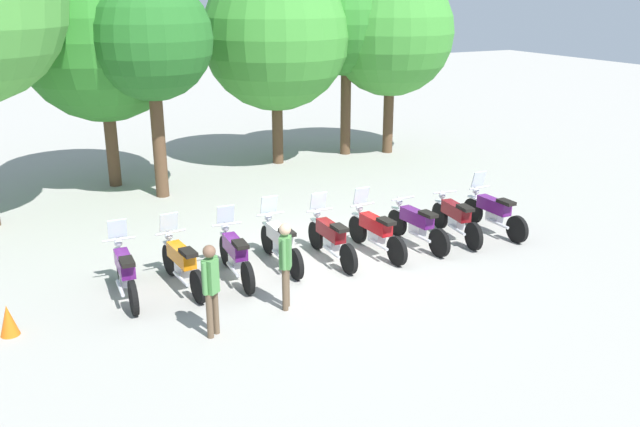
{
  "coord_description": "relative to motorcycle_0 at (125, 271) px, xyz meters",
  "views": [
    {
      "loc": [
        -6.15,
        -12.03,
        5.56
      ],
      "look_at": [
        0.0,
        0.5,
        0.9
      ],
      "focal_mm": 37.66,
      "sensor_mm": 36.0,
      "label": 1
    }
  ],
  "objects": [
    {
      "name": "person_0",
      "position": [
        2.53,
        -1.8,
        0.44
      ],
      "size": [
        0.3,
        0.38,
        1.65
      ],
      "rotation": [
        0.0,
        0.0,
        2.57
      ],
      "color": "brown",
      "rests_on": "ground_plane"
    },
    {
      "name": "person_1",
      "position": [
        1.01,
        -2.21,
        0.43
      ],
      "size": [
        0.37,
        0.3,
        1.64
      ],
      "rotation": [
        0.0,
        0.0,
        2.22
      ],
      "color": "brown",
      "rests_on": "ground_plane"
    },
    {
      "name": "motorcycle_0",
      "position": [
        0.0,
        0.0,
        0.0
      ],
      "size": [
        0.62,
        2.19,
        1.37
      ],
      "rotation": [
        0.0,
        0.0,
        1.53
      ],
      "color": "black",
      "rests_on": "ground_plane"
    },
    {
      "name": "tree_5",
      "position": [
        10.78,
        8.08,
        3.65
      ],
      "size": [
        4.31,
        4.31,
        6.33
      ],
      "color": "brown",
      "rests_on": "ground_plane"
    },
    {
      "name": "motorcycle_2",
      "position": [
        2.16,
        -0.08,
        0.0
      ],
      "size": [
        0.62,
        2.19,
        1.37
      ],
      "rotation": [
        0.0,
        0.0,
        1.52
      ],
      "color": "black",
      "rests_on": "ground_plane"
    },
    {
      "name": "traffic_cone",
      "position": [
        -2.08,
        -0.67,
        -0.24
      ],
      "size": [
        0.32,
        0.32,
        0.55
      ],
      "primitive_type": "cone",
      "color": "orange",
      "rests_on": "ground_plane"
    },
    {
      "name": "motorcycle_6",
      "position": [
        6.47,
        -0.17,
        -0.01
      ],
      "size": [
        0.62,
        2.19,
        0.99
      ],
      "rotation": [
        0.0,
        0.0,
        1.64
      ],
      "color": "black",
      "rests_on": "ground_plane"
    },
    {
      "name": "motorcycle_3",
      "position": [
        3.24,
        0.14,
        0.0
      ],
      "size": [
        0.62,
        2.19,
        1.37
      ],
      "rotation": [
        0.0,
        0.0,
        1.56
      ],
      "color": "black",
      "rests_on": "ground_plane"
    },
    {
      "name": "ground_plane",
      "position": [
        4.32,
        -0.07,
        -0.52
      ],
      "size": [
        80.0,
        80.0,
        0.0
      ],
      "primitive_type": "plane",
      "color": "#9E9B93"
    },
    {
      "name": "motorcycle_8",
      "position": [
        8.63,
        -0.23,
        0.0
      ],
      "size": [
        0.62,
        2.19,
        1.37
      ],
      "rotation": [
        0.0,
        0.0,
        1.6
      ],
      "color": "black",
      "rests_on": "ground_plane"
    },
    {
      "name": "tree_1",
      "position": [
        1.19,
        7.95,
        3.76
      ],
      "size": [
        4.68,
        4.68,
        6.63
      ],
      "color": "brown",
      "rests_on": "ground_plane"
    },
    {
      "name": "motorcycle_5",
      "position": [
        5.39,
        -0.16,
        0.0
      ],
      "size": [
        0.62,
        2.19,
        1.37
      ],
      "rotation": [
        0.0,
        0.0,
        1.63
      ],
      "color": "black",
      "rests_on": "ground_plane"
    },
    {
      "name": "motorcycle_1",
      "position": [
        1.07,
        -0.05,
        0.0
      ],
      "size": [
        0.62,
        2.19,
        1.37
      ],
      "rotation": [
        0.0,
        0.0,
        1.67
      ],
      "color": "black",
      "rests_on": "ground_plane"
    },
    {
      "name": "tree_3",
      "position": [
        6.63,
        8.36,
        3.63
      ],
      "size": [
        4.72,
        4.72,
        6.51
      ],
      "color": "brown",
      "rests_on": "ground_plane"
    },
    {
      "name": "motorcycle_4",
      "position": [
        4.32,
        -0.09,
        0.0
      ],
      "size": [
        0.62,
        2.19,
        1.37
      ],
      "rotation": [
        0.0,
        0.0,
        1.56
      ],
      "color": "black",
      "rests_on": "ground_plane"
    },
    {
      "name": "tree_2",
      "position": [
        2.19,
        6.23,
        3.79
      ],
      "size": [
        3.28,
        3.28,
        5.98
      ],
      "color": "brown",
      "rests_on": "ground_plane"
    },
    {
      "name": "tree_4",
      "position": [
        9.3,
        8.54,
        3.97
      ],
      "size": [
        3.54,
        3.54,
        6.29
      ],
      "color": "brown",
      "rests_on": "ground_plane"
    },
    {
      "name": "motorcycle_7",
      "position": [
        7.56,
        -0.18,
        -0.01
      ],
      "size": [
        0.65,
        2.19,
        0.99
      ],
      "rotation": [
        0.0,
        0.0,
        1.45
      ],
      "color": "black",
      "rests_on": "ground_plane"
    }
  ]
}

